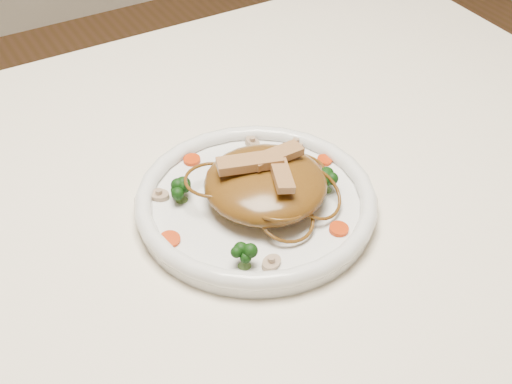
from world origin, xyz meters
TOP-DOWN VIEW (x-y plane):
  - table at (0.00, 0.00)m, footprint 1.20×0.80m
  - plate at (0.04, -0.06)m, footprint 0.29×0.29m
  - noodle_mound at (0.05, -0.06)m, footprint 0.18×0.18m
  - chicken_a at (0.06, -0.06)m, footprint 0.06×0.02m
  - chicken_b at (0.03, -0.05)m, footprint 0.08×0.04m
  - chicken_c at (0.05, -0.09)m, footprint 0.04×0.06m
  - broccoli_0 at (0.10, -0.02)m, footprint 0.02×0.02m
  - broccoli_1 at (-0.04, -0.02)m, footprint 0.02×0.02m
  - broccoli_2 at (-0.03, -0.14)m, footprint 0.03×0.03m
  - broccoli_3 at (0.12, -0.08)m, footprint 0.03×0.03m
  - carrot_0 at (0.09, 0.00)m, footprint 0.03×0.03m
  - carrot_1 at (-0.08, -0.07)m, footprint 0.03×0.03m
  - carrot_2 at (0.14, -0.04)m, footprint 0.02×0.02m
  - carrot_3 at (0.01, 0.04)m, footprint 0.02×0.02m
  - carrot_4 at (0.09, -0.15)m, footprint 0.03×0.03m
  - mushroom_0 at (-0.00, -0.15)m, footprint 0.03×0.03m
  - mushroom_1 at (0.13, 0.01)m, footprint 0.04×0.04m
  - mushroom_2 at (-0.06, 0.00)m, footprint 0.03×0.03m
  - mushroom_3 at (0.09, 0.04)m, footprint 0.02×0.02m

SIDE VIEW (x-z plane):
  - table at x=0.00m, z-range 0.28..1.03m
  - plate at x=0.04m, z-range 0.75..0.77m
  - carrot_0 at x=0.09m, z-range 0.77..0.77m
  - carrot_1 at x=-0.08m, z-range 0.77..0.77m
  - carrot_2 at x=0.14m, z-range 0.77..0.77m
  - carrot_3 at x=0.01m, z-range 0.77..0.77m
  - carrot_4 at x=0.09m, z-range 0.77..0.77m
  - mushroom_0 at x=0.00m, z-range 0.77..0.77m
  - mushroom_1 at x=0.13m, z-range 0.77..0.77m
  - mushroom_2 at x=-0.06m, z-range 0.77..0.77m
  - mushroom_3 at x=0.09m, z-range 0.77..0.77m
  - broccoli_1 at x=-0.04m, z-range 0.77..0.79m
  - broccoli_0 at x=0.10m, z-range 0.77..0.79m
  - broccoli_3 at x=0.12m, z-range 0.77..0.79m
  - broccoli_2 at x=-0.03m, z-range 0.77..0.80m
  - noodle_mound at x=0.05m, z-range 0.77..0.81m
  - chicken_c at x=0.05m, z-range 0.81..0.82m
  - chicken_a at x=0.06m, z-range 0.81..0.82m
  - chicken_b at x=0.03m, z-range 0.81..0.82m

